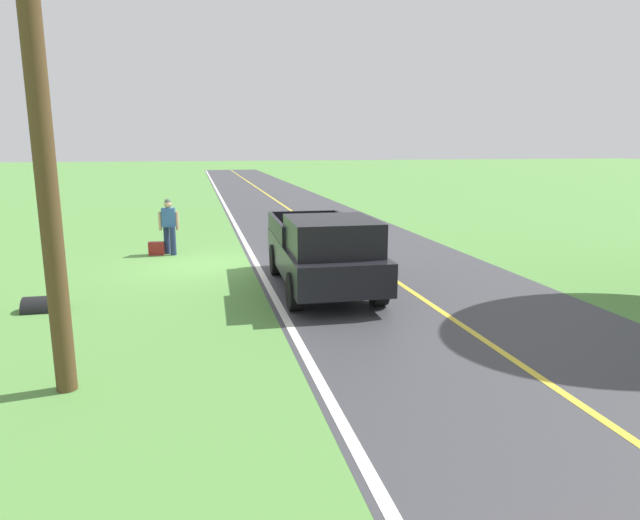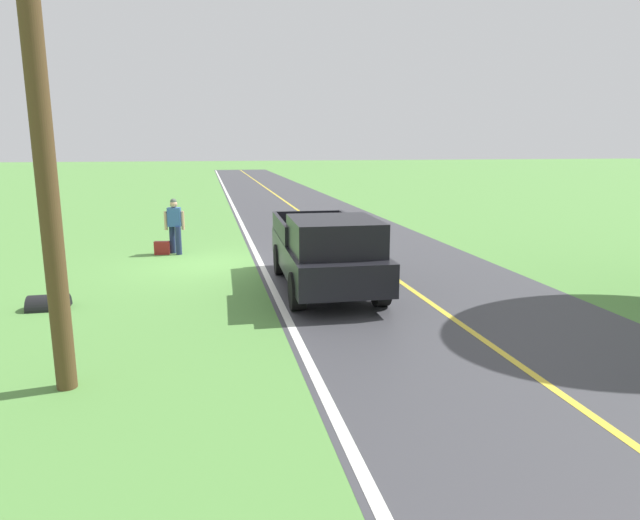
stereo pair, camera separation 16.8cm
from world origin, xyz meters
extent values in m
plane|color=#568E42|center=(0.00, 0.00, 0.00)|extent=(200.00, 200.00, 0.00)
cube|color=#3D3D42|center=(-4.60, 0.00, 0.00)|extent=(6.80, 120.00, 0.00)
cube|color=silver|center=(-1.38, 0.00, 0.01)|extent=(0.16, 117.60, 0.00)
cube|color=gold|center=(-4.60, 0.00, 0.01)|extent=(0.14, 117.60, 0.00)
cylinder|color=navy|center=(1.00, -1.76, 0.44)|extent=(0.18, 0.18, 0.88)
cylinder|color=navy|center=(1.19, -2.02, 0.44)|extent=(0.18, 0.18, 0.88)
cube|color=#335999|center=(1.09, -1.89, 1.17)|extent=(0.42, 0.30, 0.58)
sphere|color=tan|center=(1.09, -1.89, 1.57)|extent=(0.23, 0.23, 0.23)
sphere|color=#4C564C|center=(1.09, -1.89, 1.65)|extent=(0.20, 0.20, 0.20)
cube|color=black|center=(1.08, -2.09, 1.20)|extent=(0.34, 0.23, 0.44)
cylinder|color=tan|center=(0.84, -1.84, 1.06)|extent=(0.10, 0.10, 0.58)
cylinder|color=tan|center=(1.36, -1.89, 1.06)|extent=(0.10, 0.10, 0.58)
cube|color=maroon|center=(1.52, -1.88, 0.21)|extent=(0.48, 0.24, 0.41)
cube|color=black|center=(-2.62, 3.11, 0.75)|extent=(2.15, 5.45, 0.70)
cube|color=black|center=(-2.58, 4.30, 1.46)|extent=(1.90, 2.21, 0.72)
cube|color=black|center=(-2.58, 4.30, 1.53)|extent=(1.72, 1.34, 0.43)
cube|color=black|center=(-3.59, 2.06, 1.33)|extent=(0.19, 3.03, 0.45)
cube|color=black|center=(-1.71, 2.00, 1.33)|extent=(0.19, 3.03, 0.45)
cube|color=black|center=(-2.69, 0.52, 1.33)|extent=(1.84, 0.15, 0.45)
cylinder|color=black|center=(-3.47, 4.89, 0.40)|extent=(0.32, 0.81, 0.80)
cylinder|color=black|center=(-1.67, 4.83, 0.40)|extent=(0.32, 0.81, 0.80)
cylinder|color=black|center=(-3.56, 1.59, 0.40)|extent=(0.32, 0.81, 0.80)
cylinder|color=black|center=(-1.76, 1.54, 0.40)|extent=(0.32, 0.81, 0.80)
cylinder|color=brown|center=(2.16, 7.90, 3.87)|extent=(0.28, 0.28, 7.73)
cylinder|color=black|center=(3.44, 3.70, 0.00)|extent=(0.80, 0.60, 0.60)
camera|label=1|loc=(0.29, 15.80, 3.40)|focal=31.09mm
camera|label=2|loc=(0.12, 15.83, 3.40)|focal=31.09mm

